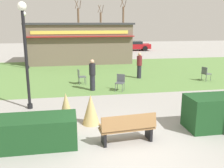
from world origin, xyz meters
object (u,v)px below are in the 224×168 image
at_px(cafe_chair_center, 206,73).
at_px(parked_car_west_slot, 49,47).
at_px(person_strolling, 139,65).
at_px(parked_car_center_slot, 91,46).
at_px(parked_car_east_slot, 133,45).
at_px(person_standing, 92,75).
at_px(cafe_chair_west, 80,76).
at_px(tree_center_bg, 101,28).
at_px(tree_left_bg, 123,25).
at_px(cafe_chair_east, 120,81).
at_px(park_bench, 128,128).
at_px(lamppost_mid, 25,44).
at_px(food_kiosk, 80,43).
at_px(tree_right_bg, 79,27).
at_px(lamppost_far, 25,33).

height_order(cafe_chair_center, parked_car_west_slot, parked_car_west_slot).
distance_m(person_strolling, parked_car_center_slot, 16.39).
xyz_separation_m(parked_car_west_slot, parked_car_east_slot, (10.67, 0.00, 0.00)).
distance_m(person_standing, parked_car_east_slot, 20.16).
bearing_deg(cafe_chair_west, tree_center_bg, 79.85).
distance_m(person_standing, tree_left_bg, 26.58).
distance_m(parked_car_west_slot, parked_car_center_slot, 5.10).
bearing_deg(cafe_chair_west, cafe_chair_east, -41.77).
bearing_deg(cafe_chair_west, park_bench, -82.49).
distance_m(park_bench, parked_car_center_slot, 25.15).
relative_size(park_bench, parked_car_west_slot, 0.41).
relative_size(lamppost_mid, cafe_chair_east, 4.93).
bearing_deg(parked_car_center_slot, parked_car_west_slot, 179.98).
xyz_separation_m(lamppost_mid, parked_car_east_slot, (10.11, 21.31, -2.11)).
height_order(park_bench, parked_car_east_slot, parked_car_east_slot).
relative_size(lamppost_mid, tree_left_bg, 0.64).
bearing_deg(person_standing, park_bench, -138.76).
xyz_separation_m(food_kiosk, person_strolling, (3.47, -7.70, -0.92)).
bearing_deg(lamppost_mid, parked_car_west_slot, 91.50).
bearing_deg(tree_center_bg, cafe_chair_east, -95.21).
bearing_deg(food_kiosk, lamppost_mid, -102.40).
relative_size(food_kiosk, tree_right_bg, 1.41).
distance_m(parked_car_west_slot, parked_car_east_slot, 10.67).
height_order(parked_car_east_slot, tree_right_bg, tree_right_bg).
bearing_deg(cafe_chair_center, food_kiosk, 128.67).
distance_m(food_kiosk, tree_center_bg, 16.86).
bearing_deg(parked_car_center_slot, tree_right_bg, 104.44).
xyz_separation_m(lamppost_mid, tree_left_bg, (10.17, 27.95, 0.34)).
height_order(lamppost_mid, tree_left_bg, tree_left_bg).
relative_size(parked_car_west_slot, parked_car_east_slot, 0.98).
distance_m(park_bench, tree_center_bg, 33.11).
bearing_deg(park_bench, tree_center_bg, 83.99).
height_order(parked_car_west_slot, parked_car_east_slot, same).
relative_size(food_kiosk, tree_center_bg, 1.51).
height_order(parked_car_center_slot, tree_left_bg, tree_left_bg).
bearing_deg(lamppost_far, lamppost_mid, -81.41).
distance_m(person_strolling, tree_left_bg, 23.38).
distance_m(tree_left_bg, tree_center_bg, 3.51).
relative_size(lamppost_mid, lamppost_far, 1.00).
bearing_deg(food_kiosk, parked_car_center_slot, 78.47).
distance_m(parked_car_east_slot, tree_center_bg, 8.63).
relative_size(person_strolling, person_standing, 1.00).
distance_m(parked_car_center_slot, tree_left_bg, 9.04).
xyz_separation_m(cafe_chair_east, parked_car_west_slot, (-4.96, 19.15, 0.12)).
relative_size(cafe_chair_center, person_strolling, 0.53).
bearing_deg(tree_left_bg, lamppost_mid, -109.99).
bearing_deg(lamppost_far, park_bench, -70.44).
relative_size(cafe_chair_center, person_standing, 0.53).
height_order(lamppost_far, tree_right_bg, tree_right_bg).
height_order(cafe_chair_east, parked_car_center_slot, parked_car_center_slot).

